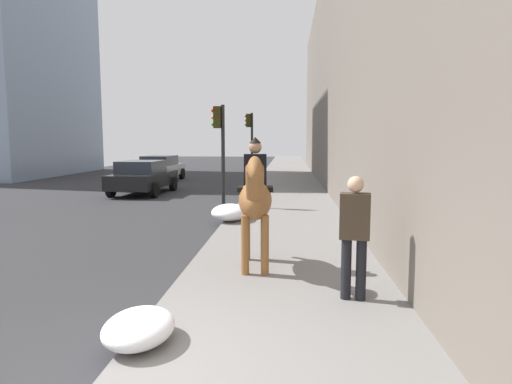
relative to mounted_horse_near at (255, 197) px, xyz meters
The scene contains 8 objects.
mounted_horse_near is the anchor object (origin of this frame).
pedestrian_greeting 2.04m from the mounted_horse_near, 134.21° to the right, with size 0.32×0.44×1.70m.
car_near_lane 18.73m from the mounted_horse_near, 20.97° to the left, with size 4.11×2.05×1.44m.
car_far_lane 12.61m from the mounted_horse_near, 26.74° to the left, with size 4.26×2.15×1.44m.
traffic_light_near_curb 7.33m from the mounted_horse_near, 13.32° to the left, with size 0.20×0.44×3.44m.
traffic_light_far_curb 16.46m from the mounted_horse_near, ahead, with size 0.20×0.44×3.75m.
snow_pile_near 3.28m from the mounted_horse_near, 160.51° to the left, with size 0.98×0.75×0.34m, color white.
snow_pile_far 4.73m from the mounted_horse_near, 12.96° to the left, with size 1.29×0.99×0.45m, color white.
Camera 1 is at (-3.68, -1.74, 2.29)m, focal length 31.25 mm.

